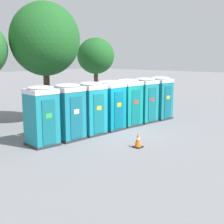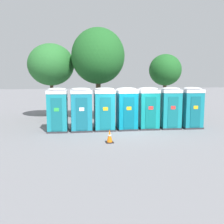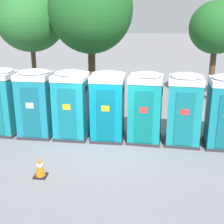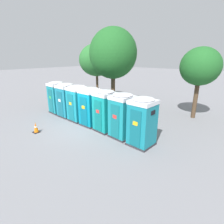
{
  "view_description": "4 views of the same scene",
  "coord_description": "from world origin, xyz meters",
  "px_view_note": "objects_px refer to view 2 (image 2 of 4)",
  "views": [
    {
      "loc": [
        -11.63,
        -9.96,
        3.72
      ],
      "look_at": [
        0.11,
        0.48,
        0.9
      ],
      "focal_mm": 50.0,
      "sensor_mm": 36.0,
      "label": 1
    },
    {
      "loc": [
        -4.04,
        -14.56,
        3.11
      ],
      "look_at": [
        -0.85,
        0.55,
        1.08
      ],
      "focal_mm": 42.0,
      "sensor_mm": 36.0,
      "label": 2
    },
    {
      "loc": [
        1.1,
        -10.25,
        4.52
      ],
      "look_at": [
        0.2,
        0.47,
        1.05
      ],
      "focal_mm": 50.0,
      "sensor_mm": 36.0,
      "label": 3
    },
    {
      "loc": [
        8.1,
        -7.15,
        4.4
      ],
      "look_at": [
        2.01,
        0.34,
        1.33
      ],
      "focal_mm": 28.0,
      "sensor_mm": 36.0,
      "label": 4
    }
  ],
  "objects_px": {
    "street_tree_1": "(165,70)",
    "street_tree_2": "(98,56)",
    "portapotty_3": "(127,108)",
    "street_tree_0": "(51,65)",
    "portapotty_5": "(170,108)",
    "portapotty_1": "(81,109)",
    "portapotty_2": "(104,109)",
    "portapotty_6": "(191,107)",
    "traffic_cone": "(110,136)",
    "portapotty_0": "(57,110)",
    "portapotty_4": "(149,108)"
  },
  "relations": [
    {
      "from": "street_tree_2",
      "to": "portapotty_4",
      "type": "bearing_deg",
      "value": -57.22
    },
    {
      "from": "portapotty_2",
      "to": "portapotty_4",
      "type": "height_order",
      "value": "same"
    },
    {
      "from": "portapotty_6",
      "to": "portapotty_2",
      "type": "bearing_deg",
      "value": 175.93
    },
    {
      "from": "portapotty_6",
      "to": "street_tree_2",
      "type": "xyz_separation_m",
      "value": [
        -5.18,
        4.11,
        3.34
      ]
    },
    {
      "from": "street_tree_1",
      "to": "portapotty_3",
      "type": "bearing_deg",
      "value": -129.95
    },
    {
      "from": "portapotty_0",
      "to": "portapotty_1",
      "type": "bearing_deg",
      "value": -4.66
    },
    {
      "from": "portapotty_3",
      "to": "portapotty_1",
      "type": "bearing_deg",
      "value": 177.22
    },
    {
      "from": "street_tree_0",
      "to": "portapotty_2",
      "type": "bearing_deg",
      "value": -59.58
    },
    {
      "from": "portapotty_0",
      "to": "street_tree_1",
      "type": "bearing_deg",
      "value": 32.13
    },
    {
      "from": "portapotty_2",
      "to": "street_tree_2",
      "type": "relative_size",
      "value": 0.38
    },
    {
      "from": "street_tree_2",
      "to": "portapotty_5",
      "type": "bearing_deg",
      "value": -45.92
    },
    {
      "from": "portapotty_1",
      "to": "portapotty_3",
      "type": "xyz_separation_m",
      "value": [
        2.71,
        -0.13,
        0.0
      ]
    },
    {
      "from": "portapotty_1",
      "to": "portapotty_2",
      "type": "relative_size",
      "value": 1.0
    },
    {
      "from": "portapotty_3",
      "to": "portapotty_5",
      "type": "relative_size",
      "value": 1.0
    },
    {
      "from": "portapotty_0",
      "to": "traffic_cone",
      "type": "height_order",
      "value": "portapotty_0"
    },
    {
      "from": "portapotty_1",
      "to": "portapotty_0",
      "type": "bearing_deg",
      "value": 175.34
    },
    {
      "from": "portapotty_5",
      "to": "portapotty_2",
      "type": "bearing_deg",
      "value": 176.71
    },
    {
      "from": "portapotty_1",
      "to": "portapotty_3",
      "type": "distance_m",
      "value": 2.72
    },
    {
      "from": "portapotty_5",
      "to": "street_tree_1",
      "type": "relative_size",
      "value": 0.5
    },
    {
      "from": "portapotty_1",
      "to": "street_tree_2",
      "type": "xyz_separation_m",
      "value": [
        1.59,
        3.65,
        3.34
      ]
    },
    {
      "from": "portapotty_6",
      "to": "street_tree_2",
      "type": "height_order",
      "value": "street_tree_2"
    },
    {
      "from": "portapotty_5",
      "to": "street_tree_1",
      "type": "bearing_deg",
      "value": 69.82
    },
    {
      "from": "street_tree_1",
      "to": "portapotty_2",
      "type": "bearing_deg",
      "value": -137.17
    },
    {
      "from": "portapotty_6",
      "to": "street_tree_1",
      "type": "bearing_deg",
      "value": 81.95
    },
    {
      "from": "portapotty_1",
      "to": "portapotty_6",
      "type": "relative_size",
      "value": 1.0
    },
    {
      "from": "traffic_cone",
      "to": "street_tree_1",
      "type": "bearing_deg",
      "value": 53.45
    },
    {
      "from": "portapotty_3",
      "to": "street_tree_2",
      "type": "xyz_separation_m",
      "value": [
        -1.12,
        3.78,
        3.34
      ]
    },
    {
      "from": "street_tree_1",
      "to": "street_tree_2",
      "type": "relative_size",
      "value": 0.76
    },
    {
      "from": "portapotty_2",
      "to": "portapotty_6",
      "type": "xyz_separation_m",
      "value": [
        5.42,
        -0.39,
        0.0
      ]
    },
    {
      "from": "portapotty_0",
      "to": "street_tree_0",
      "type": "xyz_separation_m",
      "value": [
        -0.38,
        5.08,
        2.78
      ]
    },
    {
      "from": "portapotty_0",
      "to": "street_tree_2",
      "type": "distance_m",
      "value": 5.69
    },
    {
      "from": "street_tree_0",
      "to": "street_tree_2",
      "type": "relative_size",
      "value": 0.85
    },
    {
      "from": "portapotty_4",
      "to": "traffic_cone",
      "type": "distance_m",
      "value": 4.31
    },
    {
      "from": "portapotty_6",
      "to": "street_tree_0",
      "type": "height_order",
      "value": "street_tree_0"
    },
    {
      "from": "portapotty_0",
      "to": "portapotty_2",
      "type": "height_order",
      "value": "same"
    },
    {
      "from": "portapotty_6",
      "to": "street_tree_0",
      "type": "xyz_separation_m",
      "value": [
        -8.51,
        5.65,
        2.78
      ]
    },
    {
      "from": "portapotty_2",
      "to": "traffic_cone",
      "type": "distance_m",
      "value": 3.22
    },
    {
      "from": "portapotty_3",
      "to": "street_tree_1",
      "type": "relative_size",
      "value": 0.5
    },
    {
      "from": "portapotty_0",
      "to": "street_tree_2",
      "type": "xyz_separation_m",
      "value": [
        2.95,
        3.54,
        3.34
      ]
    },
    {
      "from": "portapotty_3",
      "to": "street_tree_0",
      "type": "xyz_separation_m",
      "value": [
        -4.45,
        5.32,
        2.78
      ]
    },
    {
      "from": "portapotty_3",
      "to": "street_tree_2",
      "type": "bearing_deg",
      "value": 106.51
    },
    {
      "from": "portapotty_5",
      "to": "portapotty_6",
      "type": "bearing_deg",
      "value": -6.4
    },
    {
      "from": "portapotty_2",
      "to": "portapotty_3",
      "type": "bearing_deg",
      "value": -2.56
    },
    {
      "from": "street_tree_2",
      "to": "portapotty_0",
      "type": "bearing_deg",
      "value": -129.76
    },
    {
      "from": "portapotty_3",
      "to": "street_tree_0",
      "type": "height_order",
      "value": "street_tree_0"
    },
    {
      "from": "street_tree_1",
      "to": "street_tree_2",
      "type": "bearing_deg",
      "value": -160.76
    },
    {
      "from": "street_tree_0",
      "to": "traffic_cone",
      "type": "relative_size",
      "value": 8.8
    },
    {
      "from": "portapotty_4",
      "to": "portapotty_2",
      "type": "bearing_deg",
      "value": 177.34
    },
    {
      "from": "traffic_cone",
      "to": "portapotty_6",
      "type": "bearing_deg",
      "value": 25.05
    },
    {
      "from": "street_tree_0",
      "to": "portapotty_1",
      "type": "bearing_deg",
      "value": -71.54
    }
  ]
}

